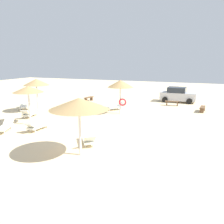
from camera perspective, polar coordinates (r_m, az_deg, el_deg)
ground_plane at (r=13.71m, az=-4.71°, el=-7.50°), size 80.00×80.00×0.00m
parasol_0 at (r=17.91m, az=-20.32°, el=5.33°), size 2.20×2.20×2.92m
parasol_1 at (r=22.29m, az=-18.46°, el=7.11°), size 2.34×2.34×3.09m
parasol_2 at (r=20.43m, az=2.13°, el=7.00°), size 2.32×2.32×3.05m
parasol_4 at (r=11.26m, az=-8.28°, el=2.05°), size 2.95×2.95×2.97m
lounger_0 at (r=16.61m, az=-18.23°, el=-3.32°), size 0.73×1.92×0.72m
lounger_1 at (r=24.41m, az=-21.31°, el=1.49°), size 1.66×1.88×0.74m
lounger_2 at (r=22.20m, az=0.72°, el=1.31°), size 1.73×1.86×0.69m
lounger_4 at (r=13.31m, az=-5.98°, el=-6.70°), size 1.60×1.89×0.77m
lounger_5 at (r=17.34m, az=-25.22°, el=-3.27°), size 1.38×2.00×0.65m
lounger_6 at (r=20.61m, az=-19.93°, el=-0.36°), size 0.98×1.95×0.78m
bench_0 at (r=23.07m, az=21.75°, el=0.90°), size 0.54×1.53×0.49m
bench_1 at (r=27.23m, az=-5.86°, el=3.47°), size 0.61×1.54×0.49m
bench_2 at (r=25.21m, az=14.84°, el=2.34°), size 1.53×0.55×0.49m
parked_car at (r=27.55m, az=16.20°, el=4.13°), size 4.06×2.10×1.72m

